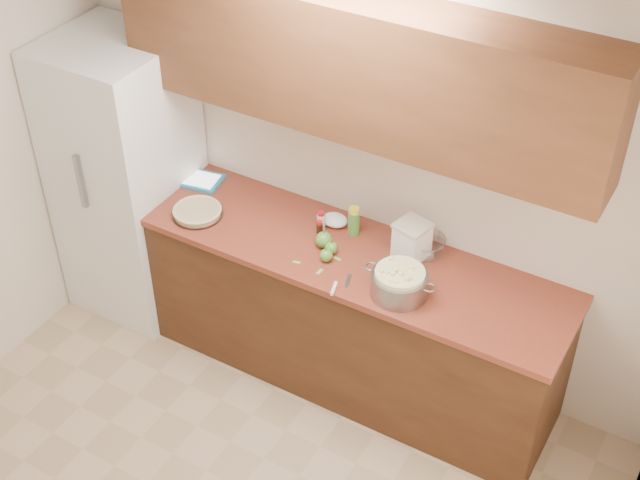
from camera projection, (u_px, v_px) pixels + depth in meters
The scene contains 20 objects.
room_shell at pixel (161, 374), 3.60m from camera, with size 3.60×3.60×3.60m.
counter_run at pixel (337, 310), 5.12m from camera, with size 2.64×0.68×0.92m.
upper_cabinets at pixel (356, 65), 4.30m from camera, with size 2.60×0.34×0.70m, color brown.
fridge at pixel (127, 179), 5.39m from camera, with size 0.70×0.70×1.80m, color white.
pie at pixel (197, 212), 5.06m from camera, with size 0.29×0.29×0.05m.
colander at pixel (399, 283), 4.51m from camera, with size 0.39×0.29×0.15m.
flour_canister at pixel (412, 240), 4.73m from camera, with size 0.20×0.20×0.21m.
tablet at pixel (200, 180), 5.33m from camera, with size 0.29×0.24×0.02m.
paring_knife at pixel (336, 287), 4.57m from camera, with size 0.08×0.20×0.02m.
lemon_bottle at pixel (354, 221), 4.89m from camera, with size 0.06×0.06×0.18m.
cinnamon_shaker at pixel (321, 221), 4.94m from camera, with size 0.05×0.05×0.11m.
vanilla_bottle at pixel (320, 229), 4.89m from camera, with size 0.04×0.04×0.10m.
mixing_bowl at pixel (425, 244), 4.79m from camera, with size 0.23×0.23×0.09m.
paper_towel at pixel (335, 220), 4.98m from camera, with size 0.15×0.12×0.06m, color white.
apple_left at pixel (324, 240), 4.82m from camera, with size 0.09×0.09×0.10m.
apple_center at pixel (331, 248), 4.78m from camera, with size 0.07×0.07×0.08m.
apple_front at pixel (326, 255), 4.73m from camera, with size 0.07×0.07×0.08m.
peel_a at pixel (338, 259), 4.76m from camera, with size 0.04×0.02×0.00m, color #94B457.
peel_b at pixel (319, 272), 4.68m from camera, with size 0.05×0.02×0.00m, color #94B457.
peel_c at pixel (297, 262), 4.74m from camera, with size 0.04×0.02×0.00m, color #94B457.
Camera 1 is at (1.80, -1.82, 3.97)m, focal length 50.00 mm.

